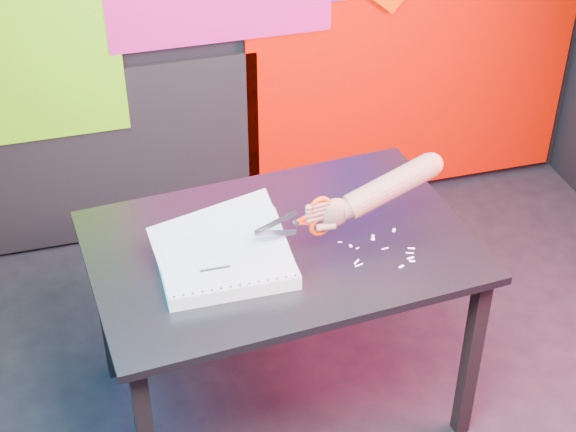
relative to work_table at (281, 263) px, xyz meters
name	(u,v)px	position (x,y,z in m)	size (l,w,h in m)	color
room	(419,111)	(0.32, -0.29, 0.69)	(3.01, 3.01, 2.71)	#232326
backdrop	(292,30)	(0.38, 1.18, 0.29)	(2.88, 0.05, 2.08)	#C80C00
work_table	(281,263)	(0.00, 0.00, 0.00)	(1.31, 0.93, 0.75)	black
printout_stack	(226,264)	(-0.20, -0.09, 0.11)	(0.43, 0.31, 0.22)	white
scissors	(315,218)	(0.09, -0.10, 0.24)	(0.26, 0.05, 0.15)	#9B9EAD
hand_forearm	(381,190)	(0.32, -0.06, 0.28)	(0.47, 0.13, 0.19)	#90614F
paper_clippings	(385,250)	(0.32, -0.13, 0.09)	(0.23, 0.21, 0.00)	white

